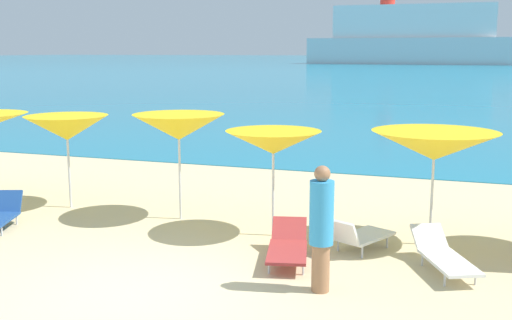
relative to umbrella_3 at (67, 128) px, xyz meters
The scene contains 11 objects.
ground_plane 7.55m from the umbrella_3, 57.97° to the left, with size 50.00×100.00×0.30m, color beige.
ocean_water 225.79m from the umbrella_3, 89.02° to the left, with size 650.00×440.00×0.02m, color teal.
umbrella_3 is the anchor object (origin of this frame).
umbrella_4 2.77m from the umbrella_3, ahead, with size 1.92×1.92×2.21m.
umbrella_5 4.98m from the umbrella_3, ahead, with size 1.87×1.87×2.02m.
umbrella_6 7.83m from the umbrella_3, ahead, with size 2.41×2.41×2.08m.
lounge_chair_0 6.90m from the umbrella_3, ahead, with size 1.11×1.44×0.66m.
lounge_chair_6 6.12m from the umbrella_3, 18.57° to the right, with size 0.98×1.75×0.56m.
lounge_chair_9 8.39m from the umbrella_3, 10.61° to the right, with size 1.22×1.78×0.56m.
beachgoer_1 7.14m from the umbrella_3, 24.90° to the right, with size 0.35×0.35×1.88m.
cruise_ship 154.70m from the umbrella_3, 92.11° to the left, with size 53.38×10.94×17.96m.
Camera 1 is at (4.44, -7.58, 3.48)m, focal length 43.16 mm.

